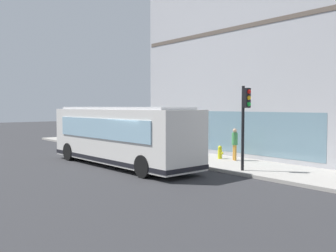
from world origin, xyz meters
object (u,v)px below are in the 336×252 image
fire_hydrant (220,152)px  newspaper_vending_box (189,147)px  city_bus_nearside (121,136)px  pedestrian_near_hydrant (150,136)px  traffic_light_near_corner (245,112)px  pedestrian_by_light_pole (235,142)px

fire_hydrant → newspaper_vending_box: bearing=87.8°
city_bus_nearside → pedestrian_near_hydrant: (4.59, 3.64, -0.44)m
newspaper_vending_box → fire_hydrant: bearing=-92.2°
city_bus_nearside → traffic_light_near_corner: traffic_light_near_corner is taller
newspaper_vending_box → pedestrian_by_light_pole: bearing=-89.2°
traffic_light_near_corner → city_bus_nearside: bearing=118.8°
traffic_light_near_corner → pedestrian_near_hydrant: traffic_light_near_corner is taller
fire_hydrant → pedestrian_near_hydrant: 5.91m
traffic_light_near_corner → pedestrian_near_hydrant: bearing=80.8°
pedestrian_near_hydrant → traffic_light_near_corner: bearing=-99.2°
traffic_light_near_corner → fire_hydrant: bearing=59.0°
city_bus_nearside → newspaper_vending_box: 5.36m
pedestrian_near_hydrant → pedestrian_by_light_pole: bearing=-84.0°
traffic_light_near_corner → fire_hydrant: (2.06, 3.42, -2.35)m
traffic_light_near_corner → pedestrian_near_hydrant: (1.50, 9.28, -1.74)m
fire_hydrant → pedestrian_by_light_pole: pedestrian_by_light_pole is taller
traffic_light_near_corner → pedestrian_by_light_pole: traffic_light_near_corner is taller
fire_hydrant → pedestrian_near_hydrant: size_ratio=0.44×
pedestrian_near_hydrant → newspaper_vending_box: (0.66, -3.16, -0.51)m
newspaper_vending_box → traffic_light_near_corner: bearing=-109.4°
pedestrian_by_light_pole → pedestrian_near_hydrant: (-0.71, 6.79, -0.04)m
pedestrian_near_hydrant → newspaper_vending_box: size_ratio=1.87×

